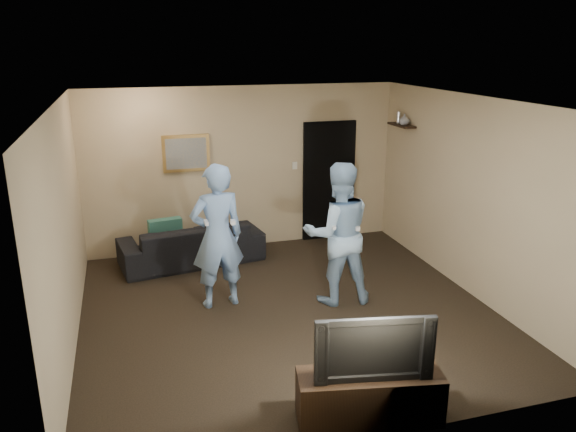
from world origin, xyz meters
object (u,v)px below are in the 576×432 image
object	(u,v)px
tv_console	(369,397)
television	(372,344)
wii_player_left	(217,236)
sofa	(192,243)
wii_player_right	(338,234)

from	to	relation	value
tv_console	television	bearing A→B (deg)	0.00
television	wii_player_left	distance (m)	2.84
television	wii_player_left	size ratio (longest dim) A/B	0.55
sofa	wii_player_right	xyz separation A→B (m)	(1.64, -1.86, 0.61)
sofa	wii_player_right	world-z (taller)	wii_player_right
wii_player_left	wii_player_right	xyz separation A→B (m)	(1.48, -0.31, -0.01)
wii_player_left	wii_player_right	bearing A→B (deg)	-11.90
sofa	television	size ratio (longest dim) A/B	2.07
tv_console	wii_player_left	xyz separation A→B (m)	(-0.87, 2.69, 0.68)
sofa	television	xyz separation A→B (m)	(1.03, -4.24, 0.46)
tv_console	wii_player_left	distance (m)	2.91
sofa	tv_console	size ratio (longest dim) A/B	1.67
wii_player_right	wii_player_left	bearing A→B (deg)	168.10
sofa	wii_player_right	size ratio (longest dim) A/B	1.15
tv_console	wii_player_right	distance (m)	2.55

